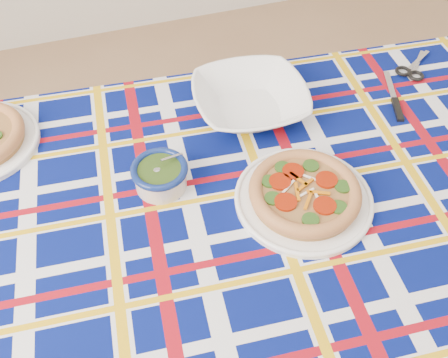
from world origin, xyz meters
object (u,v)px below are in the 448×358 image
object	(u,v)px
main_focaccia_plate	(305,192)
pesto_bowl	(160,174)
serving_bowl	(250,100)
dining_table	(233,235)

from	to	relation	value
main_focaccia_plate	pesto_bowl	size ratio (longest dim) A/B	2.46
main_focaccia_plate	serving_bowl	size ratio (longest dim) A/B	1.08
main_focaccia_plate	pesto_bowl	bearing A→B (deg)	153.42
pesto_bowl	serving_bowl	world-z (taller)	pesto_bowl
main_focaccia_plate	serving_bowl	bearing A→B (deg)	91.50
dining_table	main_focaccia_plate	xyz separation A→B (m)	(0.14, -0.01, 0.10)
dining_table	serving_bowl	distance (m)	0.32
dining_table	pesto_bowl	xyz separation A→B (m)	(-0.12, 0.12, 0.10)
dining_table	main_focaccia_plate	size ratio (longest dim) A/B	5.41
main_focaccia_plate	serving_bowl	distance (m)	0.29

